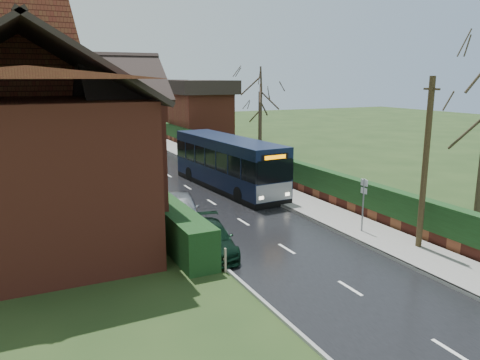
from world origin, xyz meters
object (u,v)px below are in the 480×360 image
car_silver (180,209)px  bus_stop_sign (363,198)px  car_green (211,239)px  telegraph_pole (425,165)px  bus (228,164)px  brick_house (34,134)px

car_silver → bus_stop_sign: bearing=-23.0°
car_green → telegraph_pole: (7.70, -3.28, 2.88)m
bus → car_silver: 7.55m
brick_house → car_green: brick_house is taller
brick_house → telegraph_pole: bearing=-33.8°
brick_house → car_green: bearing=-44.7°
car_green → bus_stop_sign: bearing=3.9°
telegraph_pole → car_silver: bearing=146.1°
bus_stop_sign → telegraph_pole: 3.20m
bus_stop_sign → telegraph_pole: bearing=-76.0°
bus → car_green: 10.99m
car_silver → bus_stop_sign: bus_stop_sign is taller
car_green → bus_stop_sign: 7.02m
car_silver → car_green: car_silver is taller
brick_house → car_silver: 7.16m
car_silver → telegraph_pole: 10.93m
bus_stop_sign → telegraph_pole: (0.80, -2.50, 1.82)m
bus → bus_stop_sign: (1.80, -10.46, 0.08)m
brick_house → car_silver: bearing=-15.8°
brick_house → car_green: (5.83, -5.78, -3.79)m
telegraph_pole → brick_house: bearing=156.4°
car_green → telegraph_pole: size_ratio=0.58×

